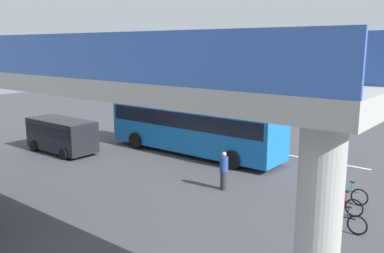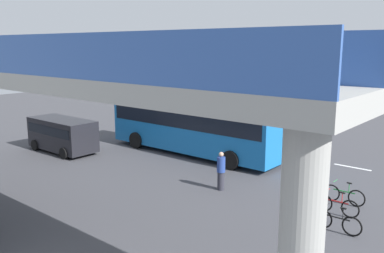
# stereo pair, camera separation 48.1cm
# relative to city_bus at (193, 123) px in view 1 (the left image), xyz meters

# --- Properties ---
(ground) EXTENTS (80.00, 80.00, 0.00)m
(ground) POSITION_rel_city_bus_xyz_m (-0.55, -0.47, -1.88)
(ground) COLOR #424247
(city_bus) EXTENTS (11.54, 2.85, 3.15)m
(city_bus) POSITION_rel_city_bus_xyz_m (0.00, 0.00, 0.00)
(city_bus) COLOR #196BB7
(city_bus) RESTS_ON ground
(parked_van) EXTENTS (4.80, 2.17, 2.05)m
(parked_van) POSITION_rel_city_bus_xyz_m (6.54, 4.80, -0.70)
(parked_van) COLOR black
(parked_van) RESTS_ON ground
(bicycle_red) EXTENTS (1.77, 0.44, 0.96)m
(bicycle_red) POSITION_rel_city_bus_xyz_m (-10.27, 3.55, -1.51)
(bicycle_red) COLOR black
(bicycle_red) RESTS_ON ground
(bicycle_black) EXTENTS (1.77, 0.44, 0.96)m
(bicycle_black) POSITION_rel_city_bus_xyz_m (-10.85, 5.07, -1.51)
(bicycle_black) COLOR black
(bicycle_black) RESTS_ON ground
(bicycle_green) EXTENTS (1.77, 0.44, 0.96)m
(bicycle_green) POSITION_rel_city_bus_xyz_m (-10.07, 2.24, -1.51)
(bicycle_green) COLOR black
(bicycle_green) RESTS_ON ground
(pedestrian) EXTENTS (0.38, 0.38, 1.79)m
(pedestrian) POSITION_rel_city_bus_xyz_m (-5.13, 4.16, -1.00)
(pedestrian) COLOR #2D2D38
(pedestrian) RESTS_ON ground
(traffic_sign) EXTENTS (0.08, 0.60, 2.80)m
(traffic_sign) POSITION_rel_city_bus_xyz_m (-1.16, -4.56, 0.01)
(traffic_sign) COLOR slate
(traffic_sign) RESTS_ON ground
(lane_dash_leftmost) EXTENTS (2.00, 0.20, 0.01)m
(lane_dash_leftmost) POSITION_rel_city_bus_xyz_m (-8.55, -3.31, -1.88)
(lane_dash_leftmost) COLOR silver
(lane_dash_leftmost) RESTS_ON ground
(lane_dash_left) EXTENTS (2.00, 0.20, 0.01)m
(lane_dash_left) POSITION_rel_city_bus_xyz_m (-4.55, -3.31, -1.88)
(lane_dash_left) COLOR silver
(lane_dash_left) RESTS_ON ground
(lane_dash_centre) EXTENTS (2.00, 0.20, 0.01)m
(lane_dash_centre) POSITION_rel_city_bus_xyz_m (-0.55, -3.31, -1.88)
(lane_dash_centre) COLOR silver
(lane_dash_centre) RESTS_ON ground
(lane_dash_right) EXTENTS (2.00, 0.20, 0.01)m
(lane_dash_right) POSITION_rel_city_bus_xyz_m (3.45, -3.31, -1.88)
(lane_dash_right) COLOR silver
(lane_dash_right) RESTS_ON ground
(lane_dash_rightmost) EXTENTS (2.00, 0.20, 0.01)m
(lane_dash_rightmost) POSITION_rel_city_bus_xyz_m (7.45, -3.31, -1.88)
(lane_dash_rightmost) COLOR silver
(lane_dash_rightmost) RESTS_ON ground
(pedestrian_overpass) EXTENTS (25.84, 2.60, 6.81)m
(pedestrian_overpass) POSITION_rel_city_bus_xyz_m (-0.55, 11.64, 3.14)
(pedestrian_overpass) COLOR #9E9E99
(pedestrian_overpass) RESTS_ON ground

